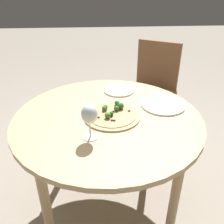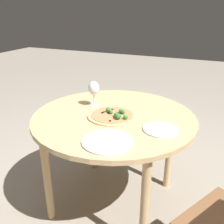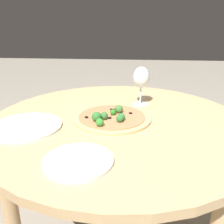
{
  "view_description": "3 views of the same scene",
  "coord_description": "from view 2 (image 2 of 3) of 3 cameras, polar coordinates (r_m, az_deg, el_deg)",
  "views": [
    {
      "loc": [
        0.05,
        1.19,
        1.42
      ],
      "look_at": [
        -0.03,
        0.0,
        0.73
      ],
      "focal_mm": 40.0,
      "sensor_mm": 36.0,
      "label": 1
    },
    {
      "loc": [
        -1.37,
        -0.59,
        1.35
      ],
      "look_at": [
        -0.03,
        0.0,
        0.73
      ],
      "focal_mm": 40.0,
      "sensor_mm": 36.0,
      "label": 2
    },
    {
      "loc": [
        0.05,
        -0.94,
        1.09
      ],
      "look_at": [
        -0.03,
        0.0,
        0.73
      ],
      "focal_mm": 40.0,
      "sensor_mm": 36.0,
      "label": 3
    }
  ],
  "objects": [
    {
      "name": "plate_far",
      "position": [
        1.3,
        -1.1,
        -6.72
      ],
      "size": [
        0.27,
        0.27,
        0.01
      ],
      "color": "silver",
      "rests_on": "dining_table"
    },
    {
      "name": "wine_glass",
      "position": [
        1.74,
        -4.18,
        5.32
      ],
      "size": [
        0.08,
        0.08,
        0.18
      ],
      "color": "silver",
      "rests_on": "dining_table"
    },
    {
      "name": "pizza",
      "position": [
        1.6,
        0.16,
        -0.72
      ],
      "size": [
        0.32,
        0.32,
        0.05
      ],
      "color": "tan",
      "rests_on": "dining_table"
    },
    {
      "name": "dining_table",
      "position": [
        1.65,
        0.41,
        -3.05
      ],
      "size": [
        1.06,
        1.06,
        0.7
      ],
      "color": "tan",
      "rests_on": "ground_plane"
    },
    {
      "name": "ground_plane",
      "position": [
        2.01,
        0.36,
        -19.4
      ],
      "size": [
        12.0,
        12.0,
        0.0
      ],
      "primitive_type": "plane",
      "color": "gray"
    },
    {
      "name": "plate_near",
      "position": [
        1.45,
        11.07,
        -3.94
      ],
      "size": [
        0.2,
        0.2,
        0.01
      ],
      "color": "silver",
      "rests_on": "dining_table"
    }
  ]
}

